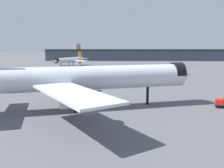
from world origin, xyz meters
TOP-DOWN VIEW (x-y plane):
  - ground at (0.00, 0.00)m, footprint 900.00×900.00m
  - airliner_near_gate at (-2.44, 2.47)m, footprint 63.70×56.90m
  - airliner_far_taxiway at (-46.25, 128.17)m, footprint 32.67×36.77m
  - terminal_building at (23.04, 212.14)m, footprint 238.97×50.28m
  - traffic_cone_wingtip at (1.94, 41.81)m, footprint 0.60×0.60m

SIDE VIEW (x-z plane):
  - ground at x=0.00m, z-range 0.00..0.00m
  - traffic_cone_wingtip at x=1.94m, z-range 0.00..0.75m
  - airliner_far_taxiway at x=-46.25m, z-range -0.68..10.74m
  - terminal_building at x=23.04m, z-range -2.76..15.12m
  - airliner_near_gate at x=-2.44m, z-range -1.13..17.82m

